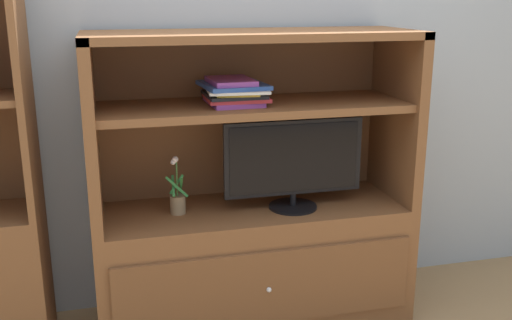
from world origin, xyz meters
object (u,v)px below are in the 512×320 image
at_px(magazine_stack, 234,92).
at_px(media_console, 253,232).
at_px(tv_monitor, 294,162).
at_px(potted_plant, 178,200).

bearing_deg(magazine_stack, media_console, 3.15).
xyz_separation_m(tv_monitor, potted_plant, (-0.55, 0.06, -0.16)).
xyz_separation_m(tv_monitor, magazine_stack, (-0.27, 0.06, 0.34)).
distance_m(media_console, magazine_stack, 0.71).
distance_m(tv_monitor, magazine_stack, 0.44).
bearing_deg(media_console, potted_plant, -178.98).
height_order(media_console, potted_plant, media_console).
relative_size(media_console, potted_plant, 5.41).
height_order(media_console, magazine_stack, media_console).
height_order(media_console, tv_monitor, media_console).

